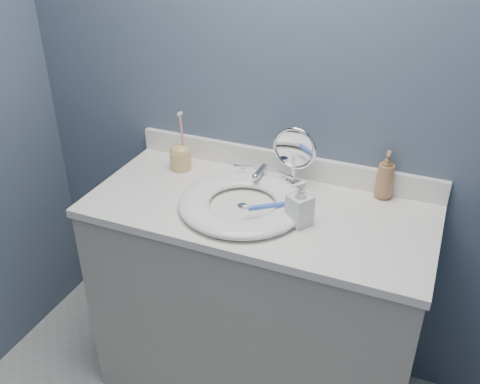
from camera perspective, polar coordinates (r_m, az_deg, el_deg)
The scene contains 12 objects.
back_wall at distance 1.98m, azimuth 5.10°, elevation 10.33°, with size 2.20×0.02×2.40m, color #47586A.
vanity_cabinet at distance 2.15m, azimuth 1.81°, elevation -11.88°, with size 1.20×0.55×0.85m, color #A8A299.
countertop at distance 1.89m, azimuth 2.02°, elevation -1.90°, with size 1.22×0.57×0.03m, color white.
backsplash at distance 2.07m, azimuth 4.66°, elevation 3.06°, with size 1.22×0.02×0.09m, color white.
basin at distance 1.86m, azimuth 0.27°, elevation -1.15°, with size 0.45×0.45×0.04m, color white, non-canonical shape.
drain at distance 1.87m, azimuth 0.27°, elevation -1.54°, with size 0.04×0.04×0.01m, color silver.
faucet at distance 2.02m, azimuth 2.42°, elevation 1.74°, with size 0.25×0.13×0.07m.
makeup_mirror at distance 1.94m, azimuth 5.80°, elevation 3.91°, with size 0.16×0.09×0.24m.
soap_bottle_amber at distance 1.96m, azimuth 15.28°, elevation 1.77°, with size 0.07×0.07×0.18m, color #A06F48.
soap_bottle_clear at distance 1.75m, azimuth 6.41°, elevation -1.20°, with size 0.07×0.07×0.16m, color silver.
toothbrush_holder at distance 2.11m, azimuth -6.37°, elevation 3.82°, with size 0.08×0.08×0.24m.
toothbrush_lying at distance 1.80m, azimuth 3.06°, elevation -1.50°, with size 0.15×0.12×0.02m.
Camera 1 is at (0.56, -0.53, 1.86)m, focal length 40.00 mm.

